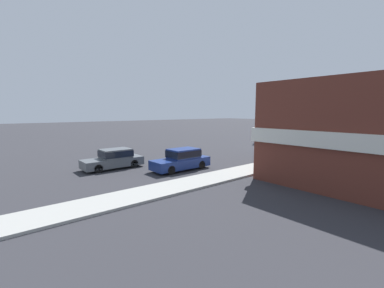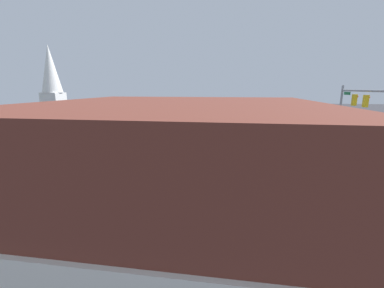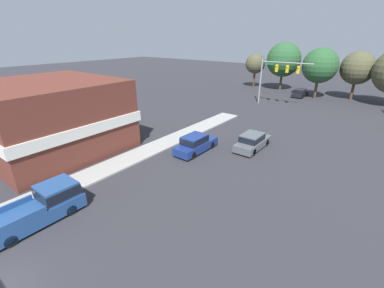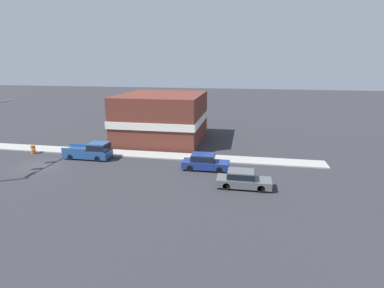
{
  "view_description": "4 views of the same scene",
  "coord_description": "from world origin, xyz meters",
  "px_view_note": "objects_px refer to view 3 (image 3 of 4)",
  "views": [
    {
      "loc": [
        -17.85,
        29.37,
        4.57
      ],
      "look_at": [
        -0.23,
        14.69,
        1.65
      ],
      "focal_mm": 24.0,
      "sensor_mm": 36.0,
      "label": 1
    },
    {
      "loc": [
        -23.18,
        7.58,
        6.98
      ],
      "look_at": [
        -0.49,
        11.09,
        1.92
      ],
      "focal_mm": 24.0,
      "sensor_mm": 36.0,
      "label": 2
    },
    {
      "loc": [
        11.18,
        -0.35,
        10.02
      ],
      "look_at": [
        0.63,
        13.25,
        2.81
      ],
      "focal_mm": 24.0,
      "sensor_mm": 36.0,
      "label": 3
    },
    {
      "loc": [
        26.61,
        21.22,
        10.67
      ],
      "look_at": [
        -0.58,
        16.24,
        3.08
      ],
      "focal_mm": 28.0,
      "sensor_mm": 36.0,
      "label": 4
    }
  ],
  "objects_px": {
    "pickup_truck_parked": "(43,205)",
    "car_lead": "(195,143)",
    "car_distant": "(300,93)",
    "car_oncoming": "(252,141)"
  },
  "relations": [
    {
      "from": "car_distant",
      "to": "pickup_truck_parked",
      "type": "relative_size",
      "value": 0.81
    },
    {
      "from": "car_distant",
      "to": "pickup_truck_parked",
      "type": "height_order",
      "value": "pickup_truck_parked"
    },
    {
      "from": "car_lead",
      "to": "pickup_truck_parked",
      "type": "height_order",
      "value": "pickup_truck_parked"
    },
    {
      "from": "car_lead",
      "to": "car_distant",
      "type": "xyz_separation_m",
      "value": [
        0.37,
        30.71,
        -0.13
      ]
    },
    {
      "from": "car_lead",
      "to": "car_oncoming",
      "type": "height_order",
      "value": "car_lead"
    },
    {
      "from": "car_lead",
      "to": "car_distant",
      "type": "relative_size",
      "value": 1.12
    },
    {
      "from": "car_lead",
      "to": "car_oncoming",
      "type": "distance_m",
      "value": 5.52
    },
    {
      "from": "pickup_truck_parked",
      "to": "car_lead",
      "type": "bearing_deg",
      "value": 84.6
    },
    {
      "from": "car_distant",
      "to": "car_lead",
      "type": "bearing_deg",
      "value": -90.7
    },
    {
      "from": "car_lead",
      "to": "pickup_truck_parked",
      "type": "distance_m",
      "value": 13.18
    }
  ]
}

